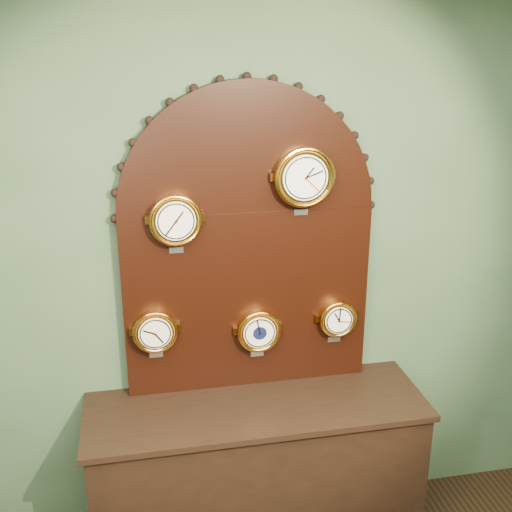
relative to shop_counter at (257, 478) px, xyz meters
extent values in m
plane|color=#3C553A|center=(0.00, 0.27, 1.00)|extent=(4.00, 0.00, 4.00)
cube|color=black|center=(0.00, 0.00, 0.00)|extent=(1.60, 0.50, 0.80)
cube|color=black|center=(0.00, 0.22, 0.88)|extent=(1.20, 0.06, 0.90)
cylinder|color=black|center=(0.00, 0.22, 1.33)|extent=(1.20, 0.06, 1.20)
cylinder|color=orange|center=(-0.34, 0.16, 1.33)|extent=(0.22, 0.08, 0.22)
torus|color=orange|center=(-0.34, 0.13, 1.33)|extent=(0.24, 0.02, 0.24)
cylinder|color=#F1E6CC|center=(-0.34, 0.12, 1.33)|extent=(0.18, 0.01, 0.18)
cube|color=#B2B2B9|center=(-0.34, 0.19, 1.17)|extent=(0.06, 0.01, 0.03)
cylinder|color=orange|center=(0.25, 0.16, 1.50)|extent=(0.26, 0.08, 0.26)
torus|color=orange|center=(0.25, 0.13, 1.50)|extent=(0.28, 0.03, 0.28)
cylinder|color=white|center=(0.25, 0.12, 1.50)|extent=(0.21, 0.01, 0.21)
cube|color=#B2B2B9|center=(0.25, 0.19, 1.32)|extent=(0.07, 0.01, 0.03)
cylinder|color=orange|center=(-0.46, 0.16, 0.79)|extent=(0.20, 0.08, 0.20)
torus|color=orange|center=(-0.46, 0.13, 0.79)|extent=(0.21, 0.02, 0.21)
cylinder|color=#F1E6CC|center=(-0.46, 0.12, 0.79)|extent=(0.16, 0.01, 0.16)
cube|color=#B2B2B9|center=(-0.46, 0.19, 0.65)|extent=(0.06, 0.01, 0.03)
cylinder|color=orange|center=(0.04, 0.16, 0.75)|extent=(0.20, 0.08, 0.20)
torus|color=orange|center=(0.04, 0.13, 0.75)|extent=(0.22, 0.02, 0.22)
cylinder|color=#F1E6CC|center=(0.04, 0.12, 0.75)|extent=(0.16, 0.01, 0.16)
cube|color=#B2B2B9|center=(0.04, 0.19, 0.60)|extent=(0.07, 0.01, 0.03)
cylinder|color=#0C1134|center=(0.04, 0.12, 0.75)|extent=(0.07, 0.00, 0.07)
cylinder|color=orange|center=(0.44, 0.16, 0.77)|extent=(0.18, 0.08, 0.18)
torus|color=orange|center=(0.44, 0.13, 0.77)|extent=(0.19, 0.02, 0.19)
cylinder|color=white|center=(0.44, 0.12, 0.77)|extent=(0.14, 0.01, 0.14)
cube|color=#B2B2B9|center=(0.44, 0.19, 0.64)|extent=(0.06, 0.01, 0.03)
camera|label=1|loc=(-0.52, -2.57, 2.12)|focal=44.46mm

